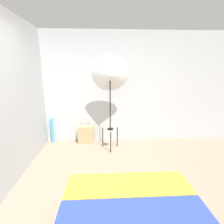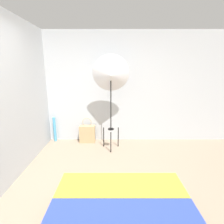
{
  "view_description": "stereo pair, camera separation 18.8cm",
  "coord_description": "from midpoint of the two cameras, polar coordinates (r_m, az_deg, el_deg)",
  "views": [
    {
      "loc": [
        -0.1,
        -1.88,
        1.75
      ],
      "look_at": [
        0.09,
        1.53,
        0.9
      ],
      "focal_mm": 28.0,
      "sensor_mm": 36.0,
      "label": 1
    },
    {
      "loc": [
        0.09,
        -1.89,
        1.75
      ],
      "look_at": [
        0.09,
        1.53,
        0.9
      ],
      "focal_mm": 28.0,
      "sensor_mm": 36.0,
      "label": 2
    }
  ],
  "objects": [
    {
      "name": "wall_side_left",
      "position": [
        3.28,
        -30.21,
        4.17
      ],
      "size": [
        0.05,
        8.0,
        2.6
      ],
      "color": "#B7BCC1",
      "rests_on": "ground_plane"
    },
    {
      "name": "tote_bag",
      "position": [
        4.31,
        -9.83,
        -7.16
      ],
      "size": [
        0.37,
        0.16,
        0.61
      ],
      "color": "tan",
      "rests_on": "ground_plane"
    },
    {
      "name": "paper_roll",
      "position": [
        4.51,
        -20.1,
        -5.7
      ],
      "size": [
        0.06,
        0.06,
        0.6
      ],
      "color": "#4CA3D1",
      "rests_on": "ground_plane"
    },
    {
      "name": "photo_umbrella",
      "position": [
        3.64,
        -2.14,
        11.99
      ],
      "size": [
        0.77,
        0.38,
        2.04
      ],
      "color": "black",
      "rests_on": "ground_plane"
    },
    {
      "name": "wall_back",
      "position": [
        4.2,
        -3.1,
        7.76
      ],
      "size": [
        8.0,
        0.05,
        2.6
      ],
      "color": "#B7BCC1",
      "rests_on": "ground_plane"
    },
    {
      "name": "ground_plane",
      "position": [
        2.57,
        -2.48,
        -28.93
      ],
      "size": [
        14.0,
        14.0,
        0.0
      ],
      "primitive_type": "plane",
      "color": "gray"
    }
  ]
}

